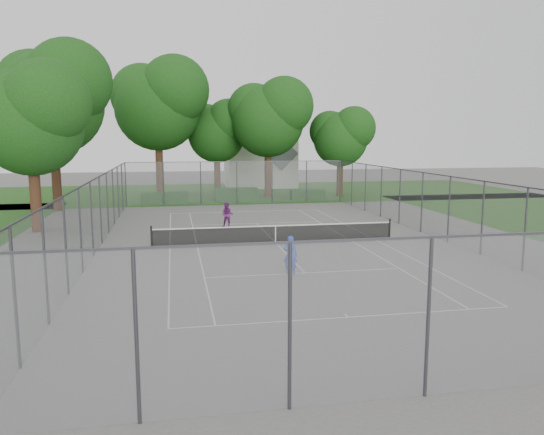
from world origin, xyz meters
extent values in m
plane|color=#615F5C|center=(0.00, 0.00, 0.00)|extent=(120.00, 120.00, 0.00)
cube|color=#204C15|center=(0.00, 26.00, 0.00)|extent=(60.00, 20.00, 0.00)
cube|color=beige|center=(0.00, -11.88, 0.01)|extent=(10.97, 0.06, 0.01)
cube|color=beige|center=(0.00, 11.88, 0.01)|extent=(10.97, 0.06, 0.01)
cube|color=beige|center=(-5.49, 0.00, 0.01)|extent=(0.06, 23.77, 0.01)
cube|color=beige|center=(5.49, 0.00, 0.01)|extent=(0.06, 23.77, 0.01)
cube|color=beige|center=(-4.12, 0.00, 0.01)|extent=(0.06, 23.77, 0.01)
cube|color=beige|center=(4.12, 0.00, 0.01)|extent=(0.06, 23.77, 0.01)
cube|color=beige|center=(0.00, -6.40, 0.01)|extent=(8.23, 0.06, 0.01)
cube|color=beige|center=(0.00, 6.40, 0.01)|extent=(8.23, 0.06, 0.01)
cube|color=beige|center=(0.00, 0.00, 0.01)|extent=(0.06, 12.80, 0.01)
cube|color=beige|center=(0.00, -11.73, 0.01)|extent=(0.06, 0.30, 0.01)
cube|color=beige|center=(0.00, 11.73, 0.01)|extent=(0.06, 0.30, 0.01)
cylinder|color=black|center=(-6.39, 0.00, 0.55)|extent=(0.10, 0.10, 1.10)
cylinder|color=black|center=(6.39, 0.00, 0.55)|extent=(0.10, 0.10, 1.10)
cube|color=black|center=(0.00, 0.00, 0.45)|extent=(12.67, 0.01, 0.86)
cube|color=white|center=(0.00, 0.00, 0.91)|extent=(12.77, 0.03, 0.06)
cube|color=white|center=(0.00, 0.00, 0.44)|extent=(0.05, 0.02, 0.88)
cylinder|color=#38383D|center=(-9.00, 17.00, 1.75)|extent=(0.08, 0.08, 3.50)
cylinder|color=#38383D|center=(9.00, 17.00, 1.75)|extent=(0.08, 0.08, 3.50)
cube|color=slate|center=(0.00, -17.00, 1.75)|extent=(18.00, 0.02, 3.50)
cube|color=slate|center=(0.00, 17.00, 1.75)|extent=(18.00, 0.02, 3.50)
cube|color=slate|center=(-9.00, 0.00, 1.75)|extent=(0.02, 34.00, 3.50)
cube|color=slate|center=(9.00, 0.00, 1.75)|extent=(0.02, 34.00, 3.50)
cube|color=#38383D|center=(0.00, -17.00, 3.50)|extent=(18.00, 0.05, 0.05)
cube|color=#38383D|center=(0.00, 17.00, 3.50)|extent=(18.00, 0.05, 0.05)
cube|color=#38383D|center=(-9.00, 0.00, 3.50)|extent=(0.05, 34.00, 0.05)
cube|color=#38383D|center=(9.00, 0.00, 3.50)|extent=(0.05, 34.00, 0.05)
cylinder|color=#3A2015|center=(-6.43, 22.96, 2.71)|extent=(0.68, 0.68, 5.42)
sphere|color=#123A0F|center=(-6.43, 22.96, 8.11)|extent=(7.70, 7.70, 7.70)
sphere|color=#123A0F|center=(-4.89, 21.81, 9.65)|extent=(6.16, 6.16, 6.16)
sphere|color=#123A0F|center=(-7.78, 23.93, 9.27)|extent=(5.78, 5.78, 5.78)
cylinder|color=#3A2015|center=(-0.99, 24.73, 1.94)|extent=(0.61, 0.61, 3.88)
sphere|color=#123A0F|center=(-0.99, 24.73, 5.81)|extent=(5.51, 5.51, 5.51)
sphere|color=#123A0F|center=(0.11, 23.91, 6.91)|extent=(4.41, 4.41, 4.41)
sphere|color=#123A0F|center=(-1.95, 25.42, 6.63)|extent=(4.13, 4.13, 4.13)
cylinder|color=#3A2015|center=(3.46, 21.55, 2.32)|extent=(0.65, 0.65, 4.65)
sphere|color=#123A0F|center=(3.46, 21.55, 6.96)|extent=(6.61, 6.61, 6.61)
sphere|color=#123A0F|center=(4.78, 20.56, 8.28)|extent=(5.29, 5.29, 5.29)
sphere|color=#123A0F|center=(2.30, 22.37, 7.95)|extent=(4.96, 4.96, 4.96)
cylinder|color=#3A2015|center=(10.17, 20.73, 1.77)|extent=(0.60, 0.60, 3.54)
sphere|color=#123A0F|center=(10.17, 20.73, 5.30)|extent=(5.03, 5.03, 5.03)
sphere|color=#123A0F|center=(11.17, 19.98, 6.30)|extent=(4.02, 4.02, 4.02)
sphere|color=#123A0F|center=(9.29, 21.36, 6.05)|extent=(3.77, 3.77, 3.77)
cylinder|color=#3A2015|center=(-13.86, 15.09, 2.66)|extent=(0.68, 0.68, 5.32)
sphere|color=#123A0F|center=(-13.86, 15.09, 7.97)|extent=(7.57, 7.57, 7.57)
sphere|color=#123A0F|center=(-12.34, 13.95, 9.49)|extent=(6.06, 6.06, 6.06)
sphere|color=#123A0F|center=(-15.18, 16.04, 9.11)|extent=(5.68, 5.68, 5.68)
cylinder|color=#3A2015|center=(-13.17, 5.83, 2.10)|extent=(0.63, 0.63, 4.19)
sphere|color=#123A0F|center=(-13.17, 5.83, 6.28)|extent=(5.97, 5.97, 5.97)
sphere|color=#123A0F|center=(-11.98, 4.94, 7.48)|extent=(4.77, 4.77, 4.77)
sphere|color=#123A0F|center=(-14.21, 6.58, 7.18)|extent=(4.47, 4.47, 4.47)
cube|color=#184416|center=(-5.97, 17.96, 0.48)|extent=(3.84, 1.15, 0.96)
cube|color=#184416|center=(0.12, 18.62, 0.57)|extent=(3.66, 1.04, 1.15)
cube|color=#184416|center=(6.42, 18.29, 0.45)|extent=(3.01, 1.10, 0.90)
cube|color=beige|center=(4.32, 31.37, 2.80)|extent=(7.46, 5.59, 5.59)
cube|color=#55555A|center=(4.32, 31.37, 5.59)|extent=(7.38, 5.78, 7.38)
imported|color=#3247BC|center=(-0.62, -6.39, 0.79)|extent=(0.67, 0.55, 1.58)
imported|color=#6A246C|center=(-2.01, 5.26, 0.78)|extent=(0.91, 0.81, 1.56)
camera|label=1|loc=(-5.22, -26.96, 5.56)|focal=35.00mm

